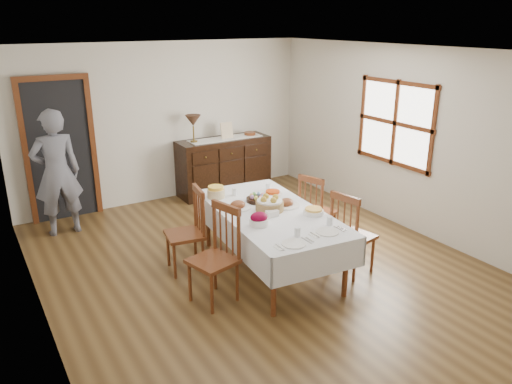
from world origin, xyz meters
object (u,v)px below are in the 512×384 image
chair_right_near (350,233)px  chair_right_far (316,209)px  sideboard (224,166)px  table_lamp (193,121)px  dining_table (270,218)px  chair_left_far (189,229)px  person (56,169)px  chair_left_near (217,254)px

chair_right_near → chair_right_far: size_ratio=1.05×
chair_right_far → sideboard: (-0.06, 2.54, -0.01)m
chair_right_far → chair_right_near: bearing=151.2°
table_lamp → dining_table: bearing=-96.3°
table_lamp → chair_right_far: bearing=-76.7°
chair_left_far → chair_right_near: (1.59, -1.10, 0.00)m
table_lamp → chair_left_far: bearing=-116.3°
chair_right_far → person: (-2.87, 2.18, 0.46)m
chair_left_far → person: 2.29m
dining_table → chair_right_near: (0.75, -0.59, -0.14)m
dining_table → chair_left_far: (-0.84, 0.51, -0.15)m
dining_table → chair_right_far: chair_right_far is taller
chair_left_near → dining_table: bearing=94.5°
chair_right_near → chair_right_far: chair_right_near is taller
sideboard → chair_left_far: bearing=-126.2°
chair_left_near → chair_right_near: size_ratio=1.03×
chair_left_near → person: (-1.08, 2.77, 0.41)m
dining_table → chair_left_far: bearing=154.0°
chair_left_near → chair_right_far: bearing=93.9°
person → table_lamp: (2.26, 0.38, 0.37)m
dining_table → chair_left_near: bearing=-155.8°
chair_left_near → chair_right_far: (1.79, 0.59, -0.04)m
chair_left_far → sideboard: chair_left_far is taller
chair_left_near → sideboard: chair_left_near is taller
chair_left_near → table_lamp: size_ratio=2.34×
chair_right_near → person: size_ratio=0.54×
dining_table → chair_right_near: bearing=-32.8°
chair_left_near → sideboard: 3.58m
dining_table → chair_left_far: size_ratio=2.24×
chair_left_far → chair_right_far: 1.77m
person → table_lamp: 2.32m
chair_left_near → table_lamp: (1.19, 3.15, 0.78)m
chair_left_near → person: size_ratio=0.56×
dining_table → table_lamp: (0.32, 2.85, 0.66)m
dining_table → chair_right_near: 0.97m
sideboard → chair_left_near: bearing=-118.9°
chair_left_far → chair_right_near: size_ratio=0.99×
dining_table → chair_right_far: bearing=23.0°
chair_left_near → table_lamp: table_lamp is taller
person → chair_right_near: bearing=131.0°
chair_left_near → chair_right_near: bearing=65.3°
chair_left_near → table_lamp: bearing=144.9°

